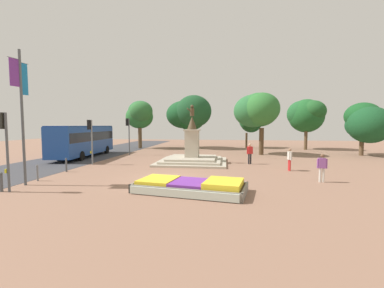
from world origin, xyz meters
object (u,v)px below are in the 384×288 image
flower_planter (191,187)px  kerb_bollard_mid_b (66,165)px  banner_pole (22,111)px  traffic_light_near_crossing (5,138)px  pedestrian_with_handbag (290,158)px  statue_monument (192,155)px  kerb_bollard_mid_a (37,172)px  pedestrian_near_planter (322,166)px  traffic_light_far_corner (128,130)px  pedestrian_crossing_plaza (250,152)px  city_bus (84,139)px  kerb_bollard_south (1,181)px  traffic_light_mid_block (91,134)px

flower_planter → kerb_bollard_mid_b: bearing=155.4°
banner_pole → kerb_bollard_mid_b: size_ratio=7.45×
traffic_light_near_crossing → pedestrian_with_handbag: (15.36, 8.01, -1.75)m
statue_monument → traffic_light_near_crossing: size_ratio=1.52×
pedestrian_with_handbag → kerb_bollard_mid_a: 16.66m
pedestrian_near_planter → traffic_light_far_corner: bearing=144.2°
flower_planter → pedestrian_near_planter: pedestrian_near_planter is taller
flower_planter → pedestrian_with_handbag: pedestrian_with_handbag is taller
traffic_light_near_crossing → pedestrian_crossing_plaza: 16.88m
pedestrian_with_handbag → flower_planter: bearing=-132.6°
kerb_bollard_mid_b → flower_planter: bearing=-24.6°
flower_planter → traffic_light_near_crossing: size_ratio=1.49×
city_bus → pedestrian_crossing_plaza: (16.71, -2.87, -0.84)m
traffic_light_near_crossing → pedestrian_near_planter: size_ratio=2.37×
traffic_light_far_corner → pedestrian_crossing_plaza: size_ratio=2.29×
traffic_light_near_crossing → pedestrian_crossing_plaza: size_ratio=2.22×
kerb_bollard_south → traffic_light_near_crossing: bearing=-1.1°
pedestrian_near_planter → kerb_bollard_mid_a: pedestrian_near_planter is taller
traffic_light_near_crossing → banner_pole: size_ratio=0.53×
statue_monument → traffic_light_mid_block: size_ratio=1.59×
traffic_light_mid_block → traffic_light_far_corner: traffic_light_far_corner is taller
traffic_light_far_corner → pedestrian_crossing_plaza: (12.74, -5.11, -1.79)m
traffic_light_mid_block → kerb_bollard_mid_a: bearing=-89.2°
pedestrian_crossing_plaza → kerb_bollard_mid_b: 14.34m
flower_planter → kerb_bollard_mid_a: size_ratio=6.01×
pedestrian_near_planter → pedestrian_crossing_plaza: bearing=117.8°
traffic_light_mid_block → kerb_bollard_mid_b: bearing=-90.5°
traffic_light_far_corner → traffic_light_near_crossing: bearing=-90.2°
city_bus → traffic_light_near_crossing: bearing=-74.1°
traffic_light_near_crossing → banner_pole: banner_pole is taller
pedestrian_near_planter → statue_monument: bearing=141.5°
city_bus → kerb_bollard_mid_b: size_ratio=10.53×
flower_planter → traffic_light_far_corner: bearing=121.1°
flower_planter → city_bus: 18.17m
kerb_bollard_mid_a → traffic_light_near_crossing: bearing=-81.9°
statue_monument → pedestrian_crossing_plaza: (4.98, -0.15, 0.33)m
pedestrian_with_handbag → pedestrian_near_planter: 3.82m
statue_monument → kerb_bollard_mid_a: (-8.17, -8.53, -0.20)m
traffic_light_near_crossing → city_bus: 14.33m
pedestrian_near_planter → kerb_bollard_mid_a: size_ratio=1.71×
traffic_light_mid_block → kerb_bollard_mid_a: traffic_light_mid_block is taller
pedestrian_crossing_plaza → traffic_light_mid_block: bearing=-171.3°
pedestrian_crossing_plaza → kerb_bollard_mid_a: pedestrian_crossing_plaza is taller
traffic_light_mid_block → pedestrian_with_handbag: 15.92m
city_bus → kerb_bollard_mid_a: bearing=-72.4°
kerb_bollard_mid_a → traffic_light_far_corner: bearing=88.3°
kerb_bollard_south → pedestrian_crossing_plaza: bearing=39.6°
city_bus → pedestrian_with_handbag: city_bus is taller
traffic_light_mid_block → banner_pole: size_ratio=0.51×
traffic_light_near_crossing → pedestrian_crossing_plaza: (12.79, 10.89, -1.66)m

